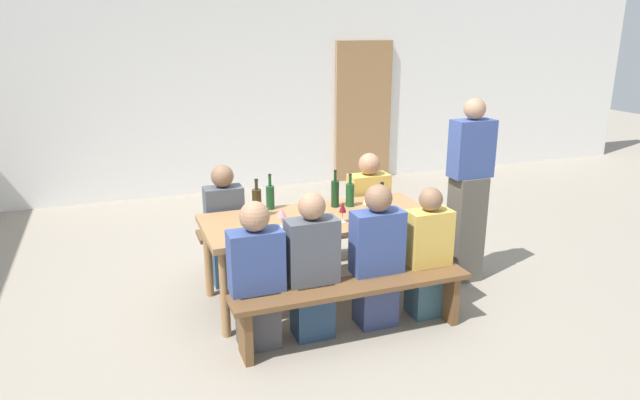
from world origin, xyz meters
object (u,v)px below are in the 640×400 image
object	(u,v)px
wine_bottle_1	(335,193)
wine_glass_0	(377,202)
tasting_table	(320,225)
wine_bottle_3	(270,197)
seated_guest_near_0	(257,279)
bench_far	(294,233)
wine_glass_2	(282,213)
seated_guest_near_3	(427,256)
seated_guest_far_1	(368,212)
wine_bottle_4	(257,202)
bench_near	(353,296)
wine_bottle_2	(350,194)
seated_guest_far_0	(225,228)
wine_glass_3	(343,208)
wine_glass_4	(367,200)
wooden_door	(363,112)
wine_glass_1	(320,210)
seated_guest_near_1	(312,270)
standing_host	(468,195)
wine_bottle_0	(381,206)
seated_guest_near_2	(377,259)

from	to	relation	value
wine_bottle_1	wine_glass_0	xyz separation A→B (m)	(0.23, -0.37, -0.00)
tasting_table	wine_bottle_3	world-z (taller)	wine_bottle_3
seated_guest_near_0	bench_far	bearing A→B (deg)	-28.21
wine_glass_2	seated_guest_near_3	distance (m)	1.23
wine_glass_2	seated_guest_near_3	bearing A→B (deg)	-22.32
seated_guest_far_1	wine_bottle_4	bearing A→B (deg)	-71.96
bench_near	wine_glass_2	bearing A→B (deg)	122.17
tasting_table	wine_bottle_2	world-z (taller)	wine_bottle_2
wine_bottle_4	seated_guest_far_0	world-z (taller)	seated_guest_far_0
wine_glass_3	wine_glass_4	distance (m)	0.35
wine_bottle_4	tasting_table	bearing A→B (deg)	-20.21
wooden_door	wine_bottle_3	world-z (taller)	wooden_door
wine_glass_4	seated_guest_near_0	xyz separation A→B (m)	(-1.13, -0.57, -0.32)
wine_bottle_4	wine_glass_1	size ratio (longest dim) A/B	2.26
wine_bottle_1	wine_glass_1	xyz separation A→B (m)	(-0.26, -0.32, -0.03)
wine_glass_4	seated_guest_near_1	bearing A→B (deg)	-141.06
tasting_table	seated_guest_near_0	world-z (taller)	seated_guest_near_0
wine_bottle_3	standing_host	bearing A→B (deg)	-14.43
seated_guest_near_3	bench_near	bearing A→B (deg)	101.84
wine_glass_2	seated_guest_far_0	xyz separation A→B (m)	(-0.33, 0.71, -0.33)
wooden_door	wine_bottle_3	distance (m)	4.06
wine_bottle_2	wine_bottle_4	world-z (taller)	wine_bottle_4
wine_bottle_0	wine_bottle_2	xyz separation A→B (m)	(-0.10, 0.43, -0.01)
seated_guest_near_3	wine_glass_1	bearing A→B (deg)	57.37
bench_near	wine_bottle_0	world-z (taller)	wine_bottle_0
wine_glass_2	seated_guest_far_1	world-z (taller)	seated_guest_far_1
wine_glass_0	wine_bottle_4	bearing A→B (deg)	160.91
bench_far	seated_guest_far_0	size ratio (longest dim) A/B	1.66
tasting_table	seated_guest_near_1	size ratio (longest dim) A/B	1.72
standing_host	tasting_table	bearing A→B (deg)	-3.55
wine_bottle_1	standing_host	bearing A→B (deg)	-14.79
tasting_table	bench_far	bearing A→B (deg)	90.00
wine_bottle_0	wine_glass_3	distance (m)	0.33
seated_guest_far_1	wooden_door	bearing A→B (deg)	156.75
wine_bottle_3	seated_guest_far_0	world-z (taller)	seated_guest_far_0
wine_bottle_2	wine_glass_0	distance (m)	0.36
wine_bottle_0	wine_bottle_2	distance (m)	0.44
bench_far	seated_guest_far_0	distance (m)	0.75
bench_far	seated_guest_near_0	size ratio (longest dim) A/B	1.66
seated_guest_near_2	standing_host	distance (m)	1.28
wine_bottle_0	wine_glass_4	distance (m)	0.23
wine_bottle_2	seated_guest_far_0	world-z (taller)	seated_guest_far_0
wooden_door	seated_guest_far_1	bearing A→B (deg)	-113.25
wine_glass_1	seated_guest_near_0	bearing A→B (deg)	-144.09
seated_guest_near_0	standing_host	bearing A→B (deg)	-76.83
wine_glass_3	seated_guest_near_3	size ratio (longest dim) A/B	0.16
wine_bottle_1	wooden_door	bearing A→B (deg)	62.07
wine_glass_4	wine_glass_2	bearing A→B (deg)	-171.51
wine_bottle_2	wine_glass_4	world-z (taller)	wine_bottle_2
seated_guest_near_2	bench_near	bearing A→B (deg)	120.07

